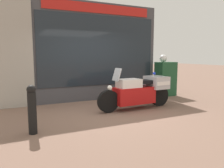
{
  "coord_description": "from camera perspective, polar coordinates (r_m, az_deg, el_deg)",
  "views": [
    {
      "loc": [
        -2.51,
        -5.48,
        1.6
      ],
      "look_at": [
        0.37,
        0.54,
        0.73
      ],
      "focal_mm": 35.0,
      "sensor_mm": 36.0,
      "label": 1
    }
  ],
  "objects": [
    {
      "name": "utility_cabinet",
      "position": [
        9.04,
        13.79,
        1.31
      ],
      "size": [
        0.74,
        0.53,
        1.35
      ],
      "primitive_type": "cube",
      "color": "#1E4C2D",
      "rests_on": "ground"
    },
    {
      "name": "paramedic_motorcycle",
      "position": [
        6.67,
        7.25,
        -1.66
      ],
      "size": [
        2.47,
        0.72,
        1.25
      ],
      "rotation": [
        0.0,
        0.0,
        3.17
      ],
      "color": "black",
      "rests_on": "ground"
    },
    {
      "name": "ground_plane",
      "position": [
        6.24,
        -0.92,
        -7.46
      ],
      "size": [
        60.0,
        60.0,
        0.0
      ],
      "primitive_type": "plane",
      "color": "#7A5B4C"
    },
    {
      "name": "shop_building",
      "position": [
        7.77,
        -10.18,
        8.29
      ],
      "size": [
        5.64,
        0.55,
        3.46
      ],
      "color": "#424247",
      "rests_on": "ground"
    },
    {
      "name": "window_display",
      "position": [
        8.15,
        -4.02,
        -0.47
      ],
      "size": [
        4.14,
        0.3,
        2.05
      ],
      "color": "slate",
      "rests_on": "ground"
    },
    {
      "name": "street_bollard",
      "position": [
        4.76,
        -20.15,
        -6.09
      ],
      "size": [
        0.18,
        0.18,
        1.02
      ],
      "color": "black",
      "rests_on": "ground"
    },
    {
      "name": "white_helmet",
      "position": [
        8.97,
        13.25,
        6.54
      ],
      "size": [
        0.29,
        0.29,
        0.29
      ],
      "primitive_type": "sphere",
      "color": "white",
      "rests_on": "utility_cabinet"
    }
  ]
}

